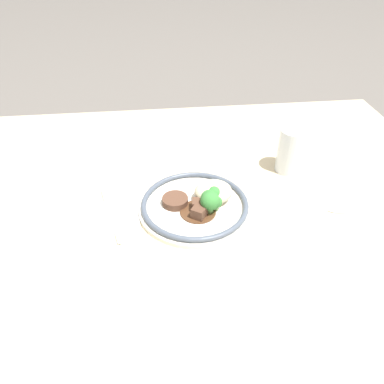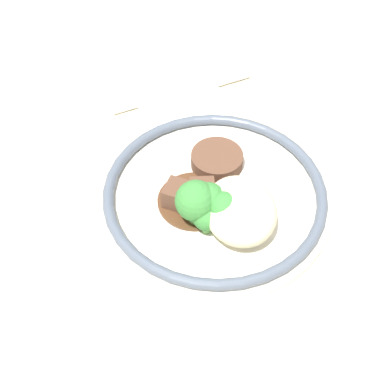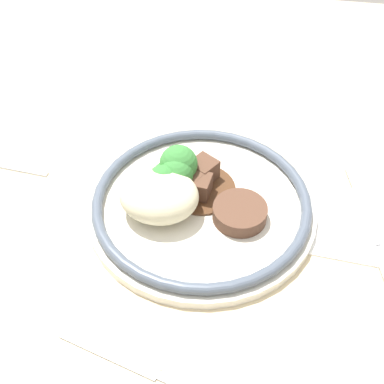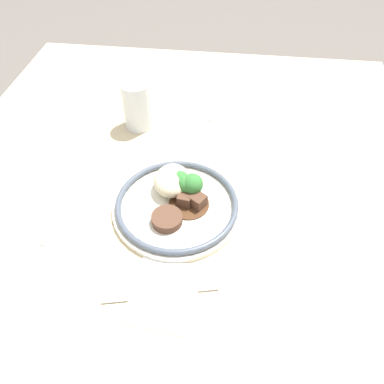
{
  "view_description": "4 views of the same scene",
  "coord_description": "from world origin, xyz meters",
  "views": [
    {
      "loc": [
        -0.11,
        -0.64,
        0.59
      ],
      "look_at": [
        -0.03,
        0.02,
        0.08
      ],
      "focal_mm": 35.0,
      "sensor_mm": 36.0,
      "label": 1
    },
    {
      "loc": [
        0.33,
        -0.1,
        0.5
      ],
      "look_at": [
        -0.03,
        -0.03,
        0.07
      ],
      "focal_mm": 50.0,
      "sensor_mm": 36.0,
      "label": 2
    },
    {
      "loc": [
        -0.08,
        0.39,
        0.49
      ],
      "look_at": [
        -0.02,
        0.02,
        0.09
      ],
      "focal_mm": 50.0,
      "sensor_mm": 36.0,
      "label": 3
    },
    {
      "loc": [
        -0.5,
        -0.09,
        0.6
      ],
      "look_at": [
        -0.0,
        -0.03,
        0.07
      ],
      "focal_mm": 35.0,
      "sensor_mm": 36.0,
      "label": 4
    }
  ],
  "objects": [
    {
      "name": "fork",
      "position": [
        -0.22,
        0.02,
        0.05
      ],
      "size": [
        0.05,
        0.19,
        0.0
      ],
      "rotation": [
        0.0,
        0.0,
        1.8
      ],
      "color": "silver",
      "rests_on": "napkin"
    },
    {
      "name": "ground_plane",
      "position": [
        0.0,
        0.0,
        0.0
      ],
      "size": [
        8.0,
        8.0,
        0.0
      ],
      "primitive_type": "plane",
      "color": "#5B5651"
    },
    {
      "name": "plate",
      "position": [
        -0.02,
        -0.0,
        0.06
      ],
      "size": [
        0.25,
        0.25,
        0.06
      ],
      "color": "silver",
      "rests_on": "dining_table"
    },
    {
      "name": "knife",
      "position": [
        -0.03,
        0.2,
        0.04
      ],
      "size": [
        0.22,
        0.07,
        0.0
      ],
      "rotation": [
        0.0,
        0.0,
        -0.28
      ],
      "color": "silver",
      "rests_on": "dining_table"
    },
    {
      "name": "spoon",
      "position": [
        0.27,
        -0.04,
        0.04
      ],
      "size": [
        0.16,
        0.03,
        0.01
      ],
      "rotation": [
        0.0,
        0.0,
        -0.1
      ],
      "color": "silver",
      "rests_on": "dining_table"
    },
    {
      "name": "napkin",
      "position": [
        -0.21,
        -0.01,
        0.04
      ],
      "size": [
        0.13,
        0.12,
        0.0
      ],
      "color": "white",
      "rests_on": "dining_table"
    },
    {
      "name": "dining_table",
      "position": [
        0.0,
        0.0,
        0.02
      ],
      "size": [
        1.27,
        1.07,
        0.04
      ],
      "color": "beige",
      "rests_on": "ground"
    },
    {
      "name": "juice_glass",
      "position": [
        0.23,
        0.13,
        0.1
      ],
      "size": [
        0.07,
        0.07,
        0.12
      ],
      "color": "orange",
      "rests_on": "dining_table"
    }
  ]
}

